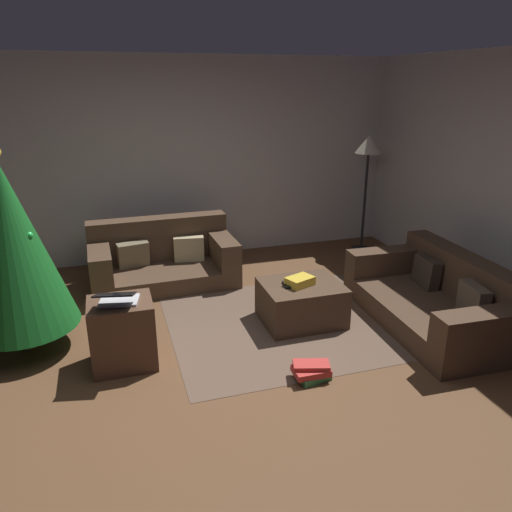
{
  "coord_description": "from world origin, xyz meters",
  "views": [
    {
      "loc": [
        -0.79,
        -3.29,
        2.28
      ],
      "look_at": [
        0.47,
        0.76,
        0.75
      ],
      "focal_mm": 34.16,
      "sensor_mm": 36.0,
      "label": 1
    }
  ],
  "objects_px": {
    "ottoman": "(301,303)",
    "corner_lamp": "(368,153)",
    "christmas_tree": "(11,246)",
    "couch_right": "(439,299)",
    "gift_box": "(300,281)",
    "couch_left": "(162,259)",
    "side_table": "(123,333)",
    "tv_remote": "(286,285)",
    "laptop": "(118,298)",
    "book_stack": "(312,371)"
  },
  "relations": [
    {
      "from": "corner_lamp",
      "to": "tv_remote",
      "type": "bearing_deg",
      "value": -135.54
    },
    {
      "from": "christmas_tree",
      "to": "book_stack",
      "type": "height_order",
      "value": "christmas_tree"
    },
    {
      "from": "laptop",
      "to": "corner_lamp",
      "type": "xyz_separation_m",
      "value": [
        3.41,
        2.13,
        0.73
      ]
    },
    {
      "from": "ottoman",
      "to": "book_stack",
      "type": "xyz_separation_m",
      "value": [
        -0.3,
        -0.97,
        -0.13
      ]
    },
    {
      "from": "ottoman",
      "to": "book_stack",
      "type": "distance_m",
      "value": 1.03
    },
    {
      "from": "gift_box",
      "to": "corner_lamp",
      "type": "distance_m",
      "value": 2.65
    },
    {
      "from": "corner_lamp",
      "to": "book_stack",
      "type": "bearing_deg",
      "value": -125.44
    },
    {
      "from": "ottoman",
      "to": "side_table",
      "type": "relative_size",
      "value": 1.33
    },
    {
      "from": "ottoman",
      "to": "christmas_tree",
      "type": "height_order",
      "value": "christmas_tree"
    },
    {
      "from": "tv_remote",
      "to": "laptop",
      "type": "distance_m",
      "value": 1.63
    },
    {
      "from": "couch_left",
      "to": "christmas_tree",
      "type": "xyz_separation_m",
      "value": [
        -1.37,
        -1.24,
        0.7
      ]
    },
    {
      "from": "ottoman",
      "to": "book_stack",
      "type": "relative_size",
      "value": 2.39
    },
    {
      "from": "laptop",
      "to": "book_stack",
      "type": "distance_m",
      "value": 1.67
    },
    {
      "from": "christmas_tree",
      "to": "couch_right",
      "type": "bearing_deg",
      "value": -9.74
    },
    {
      "from": "tv_remote",
      "to": "book_stack",
      "type": "xyz_separation_m",
      "value": [
        -0.14,
        -0.97,
        -0.34
      ]
    },
    {
      "from": "gift_box",
      "to": "laptop",
      "type": "height_order",
      "value": "laptop"
    },
    {
      "from": "couch_right",
      "to": "gift_box",
      "type": "relative_size",
      "value": 7.33
    },
    {
      "from": "ottoman",
      "to": "christmas_tree",
      "type": "bearing_deg",
      "value": 174.6
    },
    {
      "from": "couch_left",
      "to": "tv_remote",
      "type": "relative_size",
      "value": 10.49
    },
    {
      "from": "laptop",
      "to": "corner_lamp",
      "type": "relative_size",
      "value": 0.26
    },
    {
      "from": "side_table",
      "to": "corner_lamp",
      "type": "relative_size",
      "value": 0.36
    },
    {
      "from": "ottoman",
      "to": "corner_lamp",
      "type": "distance_m",
      "value": 2.71
    },
    {
      "from": "side_table",
      "to": "laptop",
      "type": "distance_m",
      "value": 0.35
    },
    {
      "from": "gift_box",
      "to": "christmas_tree",
      "type": "height_order",
      "value": "christmas_tree"
    },
    {
      "from": "couch_left",
      "to": "book_stack",
      "type": "distance_m",
      "value": 2.62
    },
    {
      "from": "book_stack",
      "to": "couch_right",
      "type": "bearing_deg",
      "value": 19.06
    },
    {
      "from": "christmas_tree",
      "to": "book_stack",
      "type": "bearing_deg",
      "value": -28.37
    },
    {
      "from": "ottoman",
      "to": "gift_box",
      "type": "distance_m",
      "value": 0.25
    },
    {
      "from": "christmas_tree",
      "to": "ottoman",
      "type": "bearing_deg",
      "value": -5.4
    },
    {
      "from": "couch_right",
      "to": "christmas_tree",
      "type": "bearing_deg",
      "value": 82.6
    },
    {
      "from": "gift_box",
      "to": "book_stack",
      "type": "xyz_separation_m",
      "value": [
        -0.27,
        -0.95,
        -0.37
      ]
    },
    {
      "from": "gift_box",
      "to": "laptop",
      "type": "relative_size",
      "value": 0.61
    },
    {
      "from": "ottoman",
      "to": "tv_remote",
      "type": "xyz_separation_m",
      "value": [
        -0.16,
        0.0,
        0.21
      ]
    },
    {
      "from": "laptop",
      "to": "couch_right",
      "type": "bearing_deg",
      "value": -1.61
    },
    {
      "from": "couch_left",
      "to": "christmas_tree",
      "type": "bearing_deg",
      "value": 40.9
    },
    {
      "from": "tv_remote",
      "to": "couch_left",
      "type": "bearing_deg",
      "value": 129.27
    },
    {
      "from": "corner_lamp",
      "to": "christmas_tree",
      "type": "bearing_deg",
      "value": -159.76
    },
    {
      "from": "christmas_tree",
      "to": "side_table",
      "type": "height_order",
      "value": "christmas_tree"
    },
    {
      "from": "gift_box",
      "to": "side_table",
      "type": "distance_m",
      "value": 1.73
    },
    {
      "from": "book_stack",
      "to": "corner_lamp",
      "type": "height_order",
      "value": "corner_lamp"
    },
    {
      "from": "ottoman",
      "to": "tv_remote",
      "type": "relative_size",
      "value": 4.82
    },
    {
      "from": "book_stack",
      "to": "laptop",
      "type": "bearing_deg",
      "value": 156.07
    },
    {
      "from": "corner_lamp",
      "to": "gift_box",
      "type": "bearing_deg",
      "value": -133.12
    },
    {
      "from": "couch_left",
      "to": "laptop",
      "type": "xyz_separation_m",
      "value": [
        -0.56,
        -1.82,
        0.36
      ]
    },
    {
      "from": "couch_left",
      "to": "side_table",
      "type": "xyz_separation_m",
      "value": [
        -0.55,
        -1.76,
        0.01
      ]
    },
    {
      "from": "couch_right",
      "to": "tv_remote",
      "type": "xyz_separation_m",
      "value": [
        -1.46,
        0.42,
        0.16
      ]
    },
    {
      "from": "couch_left",
      "to": "christmas_tree",
      "type": "height_order",
      "value": "christmas_tree"
    },
    {
      "from": "couch_right",
      "to": "side_table",
      "type": "distance_m",
      "value": 3.03
    },
    {
      "from": "christmas_tree",
      "to": "tv_remote",
      "type": "bearing_deg",
      "value": -5.76
    },
    {
      "from": "laptop",
      "to": "book_stack",
      "type": "xyz_separation_m",
      "value": [
        1.44,
        -0.64,
        -0.56
      ]
    }
  ]
}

